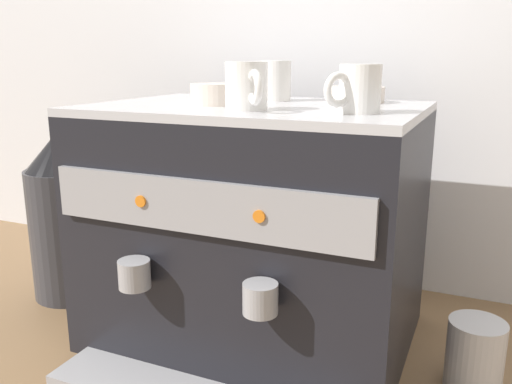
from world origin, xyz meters
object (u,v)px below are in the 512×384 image
Objects in this scene: ceramic_cup_1 at (358,89)px; ceramic_cup_2 at (247,86)px; espresso_machine at (255,226)px; ceramic_bowl_1 at (355,95)px; ceramic_bowl_0 at (215,95)px; coffee_grinder at (67,215)px; milk_pitcher at (475,355)px; ceramic_cup_0 at (273,81)px.

ceramic_cup_1 is 1.00× the size of ceramic_cup_2.
ceramic_bowl_1 is at bearing 39.47° from espresso_machine.
ceramic_cup_2 is 1.05× the size of ceramic_bowl_0.
ceramic_bowl_1 is 0.74m from coffee_grinder.
ceramic_bowl_0 is at bearing 143.76° from ceramic_cup_2.
ceramic_bowl_0 is (-0.29, 0.05, -0.02)m from ceramic_cup_1.
coffee_grinder is at bearing 178.90° from milk_pitcher.
ceramic_cup_2 reaches higher than coffee_grinder.
ceramic_cup_0 is 0.21m from ceramic_cup_2.
ceramic_cup_0 reaches higher than coffee_grinder.
ceramic_bowl_0 reaches higher than ceramic_bowl_1.
ceramic_cup_2 is at bearing -11.48° from coffee_grinder.
ceramic_cup_0 is at bearing 11.27° from coffee_grinder.
ceramic_cup_2 is (0.04, -0.21, -0.00)m from ceramic_cup_0.
espresso_machine is at bearing 24.03° from ceramic_bowl_0.
ceramic_bowl_0 is at bearing -155.97° from espresso_machine.
ceramic_cup_2 is at bearing -73.13° from espresso_machine.
espresso_machine is at bearing -0.34° from coffee_grinder.
ceramic_cup_0 is 0.22× the size of coffee_grinder.
ceramic_bowl_1 reaches higher than coffee_grinder.
ceramic_cup_2 reaches higher than ceramic_cup_1.
ceramic_cup_1 reaches higher than ceramic_bowl_0.
milk_pitcher is (0.40, 0.09, -0.46)m from ceramic_cup_2.
espresso_machine is 6.19× the size of ceramic_cup_1.
coffee_grinder is at bearing 175.50° from ceramic_bowl_0.
espresso_machine is 6.48× the size of ceramic_bowl_0.
ceramic_cup_1 is (0.22, -0.18, -0.00)m from ceramic_cup_0.
ceramic_cup_2 is at bearing -172.48° from ceramic_cup_1.
ceramic_cup_2 is at bearing -36.24° from ceramic_bowl_0.
espresso_machine is 4.91× the size of milk_pitcher.
ceramic_cup_1 is at bearing 7.52° from ceramic_cup_2.
ceramic_bowl_0 reaches higher than coffee_grinder.
ceramic_cup_2 is 0.24× the size of coffee_grinder.
ceramic_cup_1 is at bearing -39.52° from ceramic_cup_0.
ceramic_bowl_0 reaches higher than espresso_machine.
coffee_grinder is (-0.50, -0.10, -0.32)m from ceramic_cup_0.
ceramic_bowl_0 is (-0.10, 0.07, -0.02)m from ceramic_cup_2.
ceramic_cup_2 is at bearing -118.59° from ceramic_bowl_1.
ceramic_bowl_0 is 0.23× the size of coffee_grinder.
ceramic_cup_1 is at bearing -6.65° from coffee_grinder.
espresso_machine is 0.28m from ceramic_bowl_0.
espresso_machine reaches higher than coffee_grinder.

